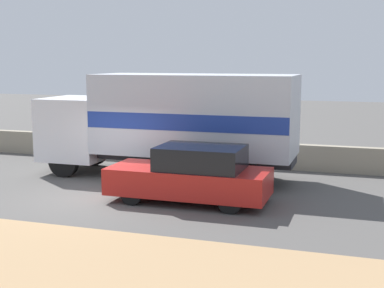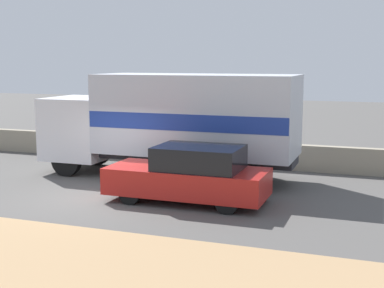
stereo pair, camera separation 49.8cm
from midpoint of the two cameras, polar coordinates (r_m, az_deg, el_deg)
ground_plane at (r=15.80m, az=-9.21°, el=-5.56°), size 80.00×80.00×0.00m
stone_wall_backdrop at (r=20.83m, az=-1.55°, el=-0.63°), size 60.00×0.35×0.93m
box_truck at (r=17.80m, az=-1.02°, el=2.59°), size 8.69×2.53×3.47m
car_hatchback at (r=14.82m, az=0.78°, el=-3.31°), size 4.47×1.78×1.60m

